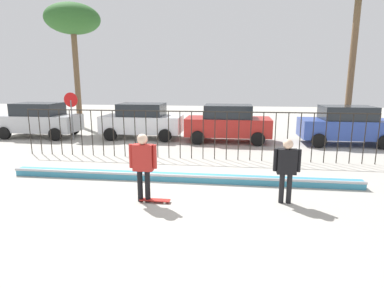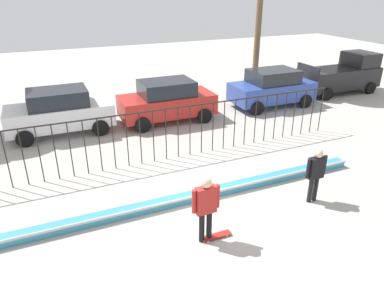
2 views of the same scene
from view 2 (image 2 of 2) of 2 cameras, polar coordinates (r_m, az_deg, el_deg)
ground_plane at (r=10.41m, az=2.57°, el=-10.36°), size 60.00×60.00×0.00m
bowl_coping_ledge at (r=10.81m, az=1.13°, el=-8.11°), size 11.00×0.41×0.27m
perimeter_fence at (r=12.74m, az=-4.19°, el=2.38°), size 14.04×0.04×1.94m
skateboarder at (r=8.71m, az=2.21°, el=-9.42°), size 0.73×0.27×1.80m
skateboard at (r=9.40m, az=3.87°, el=-14.29°), size 0.80×0.20×0.07m
camera_operator at (r=10.85m, az=19.04°, el=-4.02°), size 0.68×0.26×1.69m
parked_car_white at (r=16.16m, az=-20.25°, el=4.90°), size 4.30×2.12×1.90m
parked_car_red at (r=16.62m, az=-4.00°, el=6.87°), size 4.30×2.12×1.90m
parked_car_blue at (r=19.18m, az=12.57°, el=8.72°), size 4.30×2.12×1.90m
pickup_truck at (r=22.96m, az=22.67°, el=10.11°), size 4.70×2.12×2.24m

